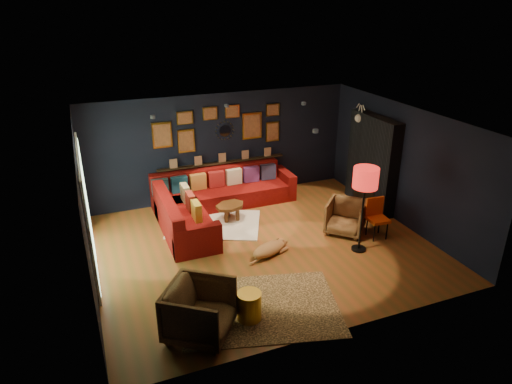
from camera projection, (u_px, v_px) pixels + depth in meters
name	position (u px, v px, depth m)	size (l,w,h in m)	color
floor	(264.00, 247.00, 9.23)	(6.50, 6.50, 0.00)	brown
room_walls	(264.00, 173.00, 8.60)	(6.50, 6.50, 6.50)	black
sectional	(209.00, 202.00, 10.44)	(3.41, 2.69, 0.86)	maroon
ledge	(222.00, 162.00, 11.16)	(3.20, 0.12, 0.04)	black
gallery_wall	(220.00, 127.00, 10.83)	(3.15, 0.04, 1.02)	gold
sunburst_mirror	(225.00, 131.00, 10.92)	(0.47, 0.16, 0.47)	silver
fireplace	(372.00, 166.00, 10.64)	(0.31, 1.60, 2.20)	black
deer_head	(365.00, 117.00, 10.68)	(0.50, 0.28, 0.45)	white
sliding_door	(87.00, 211.00, 8.22)	(0.06, 2.80, 2.20)	white
ceiling_spots	(249.00, 113.00, 8.90)	(3.30, 2.50, 0.06)	black
shag_rug	(214.00, 224.00, 10.12)	(1.97, 1.43, 0.03)	white
leopard_rug	(261.00, 307.00, 7.42)	(2.50, 1.79, 0.01)	tan
coffee_table	(230.00, 207.00, 10.22)	(0.85, 0.75, 0.35)	brown
pouf	(183.00, 217.00, 9.99)	(0.57, 0.57, 0.37)	maroon
armchair_left	(200.00, 309.00, 6.66)	(0.90, 0.84, 0.93)	#A86D38
armchair_right	(346.00, 216.00, 9.65)	(0.76, 0.71, 0.78)	#A86D38
gold_stool	(249.00, 306.00, 7.07)	(0.38, 0.38, 0.48)	gold
orange_chair	(376.00, 214.00, 9.46)	(0.42, 0.42, 0.84)	black
floor_lamp	(365.00, 181.00, 8.54)	(0.48, 0.48, 1.75)	black
dog	(269.00, 247.00, 8.85)	(1.08, 0.53, 0.34)	#AA6C3D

